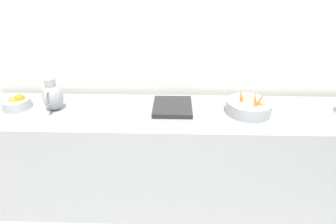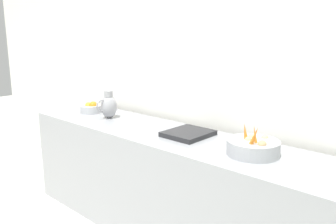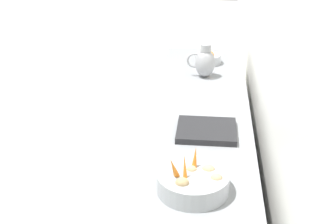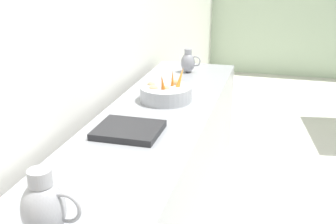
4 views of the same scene
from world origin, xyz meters
TOP-DOWN VIEW (x-y plane):
  - tile_wall_left at (-1.95, 0.65)m, footprint 0.10×8.66m
  - prep_counter at (-1.52, 0.15)m, footprint 0.64×3.22m
  - vegetable_colander at (-1.52, 0.71)m, footprint 0.34×0.34m
  - orange_bowl at (-1.55, -1.08)m, footprint 0.21×0.21m
  - metal_pitcher_tall at (-1.53, -0.78)m, footprint 0.21×0.15m
  - counter_sink_basin at (-1.57, 0.14)m, footprint 0.34×0.30m

SIDE VIEW (x-z plane):
  - prep_counter at x=-1.52m, z-range 0.00..0.87m
  - counter_sink_basin at x=-1.57m, z-range 0.87..0.90m
  - orange_bowl at x=-1.55m, z-range 0.85..0.97m
  - vegetable_colander at x=-1.52m, z-range 0.81..1.03m
  - metal_pitcher_tall at x=-1.53m, z-range 0.85..1.11m
  - tile_wall_left at x=-1.95m, z-range 0.00..3.00m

